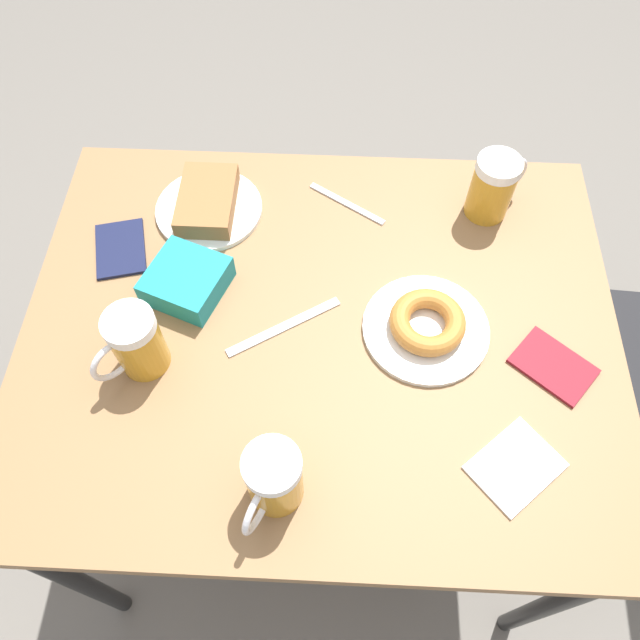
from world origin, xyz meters
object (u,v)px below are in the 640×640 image
object	(u,v)px
beer_mug_left	(493,186)
beer_mug_right	(136,343)
fork	(347,204)
passport_far_edge	(121,249)
passport_near_edge	(553,366)
beer_mug_center	(273,480)
plate_with_cake	(208,204)
napkin_folded	(515,466)
blue_pouch	(187,281)
knife	(284,327)
plate_with_donut	(427,325)

from	to	relation	value
beer_mug_left	beer_mug_right	world-z (taller)	same
fork	passport_far_edge	distance (m)	0.44
passport_near_edge	beer_mug_center	bearing A→B (deg)	-62.52
plate_with_cake	napkin_folded	xyz separation A→B (m)	(0.48, 0.53, -0.02)
passport_near_edge	blue_pouch	xyz separation A→B (m)	(-0.13, -0.62, 0.02)
passport_near_edge	knife	bearing A→B (deg)	-96.99
beer_mug_left	napkin_folded	world-z (taller)	beer_mug_left
passport_near_edge	beer_mug_right	bearing A→B (deg)	-88.11
fork	knife	distance (m)	0.30
plate_with_donut	blue_pouch	bearing A→B (deg)	-98.92
beer_mug_right	napkin_folded	size ratio (longest dim) A/B	0.79
napkin_folded	blue_pouch	world-z (taller)	blue_pouch
knife	beer_mug_right	bearing A→B (deg)	-71.05
passport_near_edge	plate_with_donut	bearing A→B (deg)	-106.47
plate_with_donut	passport_near_edge	xyz separation A→B (m)	(0.06, 0.21, -0.01)
blue_pouch	napkin_folded	bearing A→B (deg)	61.09
fork	knife	world-z (taller)	same
passport_near_edge	passport_far_edge	bearing A→B (deg)	-105.18
beer_mug_left	passport_near_edge	distance (m)	0.35
napkin_folded	plate_with_donut	bearing A→B (deg)	-151.75
plate_with_donut	passport_far_edge	world-z (taller)	plate_with_donut
beer_mug_left	napkin_folded	distance (m)	0.51
beer_mug_left	passport_far_edge	xyz separation A→B (m)	(0.13, -0.68, -0.06)
beer_mug_center	fork	world-z (taller)	beer_mug_center
passport_far_edge	blue_pouch	distance (m)	0.16
fork	plate_with_donut	bearing A→B (deg)	27.00
knife	passport_near_edge	distance (m)	0.45
napkin_folded	blue_pouch	bearing A→B (deg)	-118.91
beer_mug_center	plate_with_cake	bearing A→B (deg)	-162.09
knife	passport_far_edge	bearing A→B (deg)	-115.81
plate_with_donut	fork	xyz separation A→B (m)	(-0.28, -0.14, -0.02)
beer_mug_center	knife	distance (m)	0.29
plate_with_cake	blue_pouch	size ratio (longest dim) A/B	1.27
knife	blue_pouch	bearing A→B (deg)	-112.27
plate_with_cake	fork	size ratio (longest dim) A/B	1.37
beer_mug_center	beer_mug_right	distance (m)	0.31
plate_with_donut	knife	xyz separation A→B (m)	(0.01, -0.24, -0.02)
beer_mug_center	blue_pouch	bearing A→B (deg)	-152.55
knife	blue_pouch	distance (m)	0.19
fork	passport_near_edge	world-z (taller)	passport_near_edge
passport_near_edge	passport_far_edge	world-z (taller)	same
plate_with_cake	beer_mug_right	world-z (taller)	beer_mug_right
knife	beer_mug_left	bearing A→B (deg)	127.30
beer_mug_left	passport_near_edge	xyz separation A→B (m)	(0.34, 0.08, -0.06)
beer_mug_left	blue_pouch	bearing A→B (deg)	-68.94
blue_pouch	beer_mug_center	bearing A→B (deg)	27.45
beer_mug_center	blue_pouch	xyz separation A→B (m)	(-0.36, -0.18, -0.04)
beer_mug_right	passport_near_edge	world-z (taller)	beer_mug_right
knife	passport_near_edge	world-z (taller)	passport_near_edge
fork	blue_pouch	xyz separation A→B (m)	(0.21, -0.28, 0.02)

